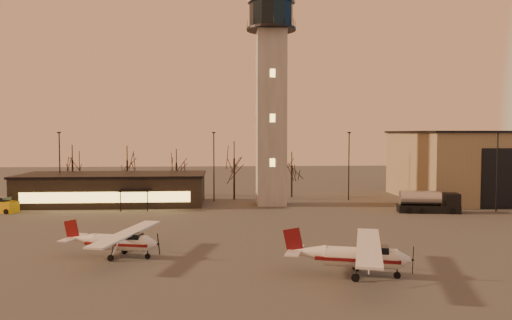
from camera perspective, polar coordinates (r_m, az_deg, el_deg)
The scene contains 10 objects.
ground at distance 40.62m, azimuth 5.82°, elevation -11.17°, with size 220.00×220.00×0.00m, color #413F3C.
control_tower at distance 69.41m, azimuth 1.74°, elevation 8.34°, with size 6.80×6.80×32.60m.
hangar at distance 84.46m, azimuth 26.55°, elevation -0.50°, with size 30.60×20.60×10.30m.
terminal at distance 72.88m, azimuth -15.94°, elevation -3.18°, with size 25.40×12.20×4.30m.
light_poles at distance 70.32m, azimuth 2.06°, elevation -0.63°, with size 58.50×12.25×10.14m.
tree_row at distance 78.40m, azimuth -8.94°, elevation 0.11°, with size 37.20×9.20×8.80m.
cessna_front at distance 36.18m, azimuth 12.08°, elevation -11.19°, with size 9.55×11.83×3.28m.
cessna_rear at distance 41.93m, azimuth -15.01°, elevation -9.38°, with size 8.66×10.80×2.99m.
fuel_truck at distance 66.43m, azimuth 19.07°, elevation -4.76°, with size 7.70×3.43×2.76m.
service_cart at distance 70.35m, azimuth -26.78°, elevation -4.78°, with size 3.48×2.87×1.95m.
Camera 1 is at (-6.57, -38.81, 10.04)m, focal length 35.00 mm.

